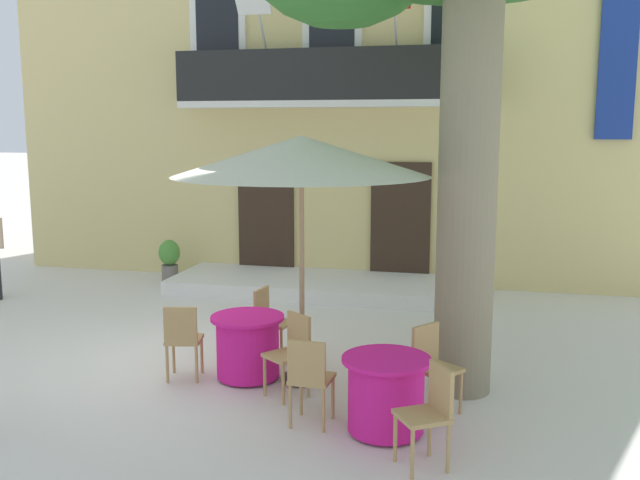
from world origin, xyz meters
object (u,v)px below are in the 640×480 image
(cafe_chair_middle_0, at_px, (269,318))
(cafe_chair_middle_1, at_px, (183,337))
(cafe_chair_near_tree_0, at_px, (430,409))
(cafe_table_near_tree, at_px, (386,394))
(cafe_table_middle, at_px, (248,346))
(cafe_chair_near_tree_2, at_px, (310,375))
(cafe_umbrella, at_px, (301,157))
(ground_planter_left, at_px, (169,258))
(cafe_chair_near_tree_1, at_px, (432,362))
(cafe_chair_middle_2, at_px, (292,349))

(cafe_chair_middle_0, relative_size, cafe_chair_middle_1, 1.00)
(cafe_chair_middle_1, bearing_deg, cafe_chair_near_tree_0, -26.17)
(cafe_table_near_tree, relative_size, cafe_chair_near_tree_0, 0.95)
(cafe_chair_middle_0, bearing_deg, cafe_chair_near_tree_0, -47.68)
(cafe_chair_near_tree_0, bearing_deg, cafe_table_middle, 143.03)
(cafe_chair_near_tree_2, distance_m, cafe_chair_middle_1, 1.98)
(cafe_chair_middle_0, bearing_deg, cafe_umbrella, -48.66)
(ground_planter_left, bearing_deg, cafe_chair_near_tree_2, -53.80)
(cafe_chair_near_tree_0, relative_size, cafe_chair_near_tree_2, 1.00)
(cafe_chair_near_tree_2, bearing_deg, cafe_table_near_tree, 2.76)
(cafe_chair_near_tree_2, height_order, cafe_chair_middle_0, same)
(cafe_umbrella, bearing_deg, cafe_table_middle, -175.99)
(cafe_chair_near_tree_1, distance_m, ground_planter_left, 7.43)
(cafe_chair_near_tree_1, distance_m, cafe_chair_middle_1, 2.91)
(cafe_table_middle, bearing_deg, cafe_chair_near_tree_2, -47.76)
(ground_planter_left, bearing_deg, cafe_chair_near_tree_0, -49.31)
(cafe_table_near_tree, distance_m, cafe_chair_near_tree_0, 0.77)
(cafe_chair_middle_2, distance_m, ground_planter_left, 6.34)
(cafe_table_middle, bearing_deg, cafe_chair_near_tree_0, -36.97)
(cafe_umbrella, bearing_deg, cafe_chair_middle_1, -168.17)
(cafe_chair_near_tree_0, bearing_deg, ground_planter_left, 130.69)
(cafe_chair_near_tree_0, xyz_separation_m, cafe_chair_middle_1, (-2.98, 1.46, 0.00))
(cafe_table_middle, height_order, cafe_chair_middle_2, cafe_chair_middle_2)
(cafe_chair_near_tree_0, relative_size, cafe_chair_near_tree_1, 1.00)
(cafe_chair_near_tree_0, bearing_deg, cafe_chair_near_tree_2, 155.52)
(cafe_chair_middle_0, bearing_deg, cafe_table_near_tree, -46.49)
(cafe_chair_middle_0, height_order, cafe_chair_middle_2, same)
(cafe_umbrella, bearing_deg, ground_planter_left, 129.89)
(cafe_table_middle, height_order, cafe_chair_middle_0, cafe_chair_middle_0)
(cafe_chair_near_tree_0, distance_m, cafe_table_middle, 2.83)
(cafe_table_middle, height_order, ground_planter_left, ground_planter_left)
(cafe_table_near_tree, distance_m, cafe_chair_middle_1, 2.66)
(cafe_table_near_tree, xyz_separation_m, cafe_table_middle, (-1.79, 1.11, 0.00))
(cafe_chair_near_tree_1, bearing_deg, cafe_table_middle, 167.95)
(cafe_chair_middle_0, bearing_deg, cafe_table_middle, -91.89)
(cafe_chair_middle_2, relative_size, cafe_umbrella, 0.31)
(cafe_chair_middle_0, distance_m, cafe_chair_middle_2, 1.30)
(cafe_chair_near_tree_1, relative_size, cafe_chair_middle_1, 1.00)
(cafe_chair_near_tree_2, distance_m, cafe_chair_middle_0, 2.15)
(cafe_chair_near_tree_1, distance_m, cafe_chair_middle_0, 2.48)
(cafe_chair_near_tree_1, bearing_deg, cafe_umbrella, 161.59)
(cafe_table_near_tree, relative_size, cafe_chair_near_tree_2, 0.95)
(cafe_table_near_tree, height_order, cafe_table_middle, same)
(ground_planter_left, bearing_deg, cafe_chair_middle_1, -63.06)
(cafe_chair_near_tree_2, bearing_deg, cafe_umbrella, 108.26)
(cafe_chair_middle_1, relative_size, cafe_umbrella, 0.31)
(cafe_table_near_tree, height_order, ground_planter_left, ground_planter_left)
(cafe_chair_near_tree_2, bearing_deg, cafe_chair_near_tree_1, 30.70)
(cafe_chair_middle_0, bearing_deg, cafe_chair_near_tree_1, -29.44)
(cafe_chair_middle_1, relative_size, cafe_chair_middle_2, 1.00)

